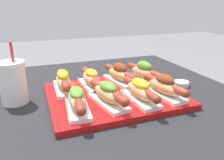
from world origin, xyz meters
name	(u,v)px	position (x,y,z in m)	size (l,w,h in m)	color
serving_tray	(114,95)	(0.06, -0.05, 0.75)	(0.44, 0.36, 0.02)	#B71414
hot_dog_0	(77,99)	(-0.09, -0.13, 0.79)	(0.07, 0.20, 0.07)	white
hot_dog_1	(108,94)	(0.01, -0.12, 0.79)	(0.09, 0.20, 0.07)	white
hot_dog_2	(140,91)	(0.11, -0.13, 0.79)	(0.07, 0.20, 0.07)	white
hot_dog_3	(164,86)	(0.20, -0.13, 0.79)	(0.09, 0.20, 0.08)	white
hot_dog_4	(63,81)	(-0.10, 0.04, 0.79)	(0.06, 0.20, 0.07)	white
hot_dog_5	(92,79)	(0.00, 0.03, 0.79)	(0.07, 0.20, 0.07)	white
hot_dog_6	(120,74)	(0.12, 0.04, 0.79)	(0.09, 0.20, 0.08)	white
hot_dog_7	(144,72)	(0.21, 0.03, 0.79)	(0.09, 0.20, 0.08)	white
sauce_bowl	(181,83)	(0.34, -0.03, 0.75)	(0.06, 0.06, 0.02)	silver
drink_cup	(13,83)	(-0.26, 0.03, 0.81)	(0.09, 0.09, 0.20)	white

